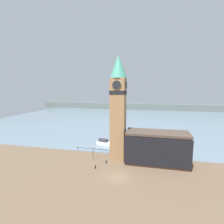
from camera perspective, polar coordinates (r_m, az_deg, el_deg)
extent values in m
plane|color=brown|center=(36.95, 1.82, -20.44)|extent=(160.00, 160.00, 0.00)
cube|color=slate|center=(105.38, 9.59, -1.89)|extent=(160.00, 120.00, 0.00)
cube|color=slate|center=(144.65, 10.65, 1.69)|extent=(180.00, 3.00, 5.00)
cube|color=#232328|center=(49.02, -6.26, -11.84)|extent=(9.67, 0.08, 0.08)
cylinder|color=#232328|center=(50.82, -11.18, -11.86)|extent=(0.07, 0.07, 1.05)
cylinder|color=#232328|center=(49.20, -6.25, -12.42)|extent=(0.07, 0.07, 1.05)
cylinder|color=#232328|center=(47.96, -1.00, -12.92)|extent=(0.07, 0.07, 1.05)
cube|color=#9E754C|center=(42.13, 2.01, -2.57)|extent=(3.43, 3.43, 19.82)
cube|color=black|center=(41.46, 2.05, 6.39)|extent=(3.55, 3.55, 0.90)
cylinder|color=tan|center=(39.72, 1.56, 8.82)|extent=(2.25, 0.12, 2.25)
cylinder|color=#232328|center=(39.64, 1.53, 8.82)|extent=(2.05, 0.12, 2.05)
cylinder|color=tan|center=(41.15, 4.52, 8.76)|extent=(0.12, 2.25, 2.25)
cylinder|color=#232328|center=(41.14, 4.63, 8.76)|extent=(0.12, 2.05, 2.05)
cone|color=teal|center=(41.76, 2.09, 14.67)|extent=(3.95, 3.95, 5.33)
cube|color=brown|center=(42.91, 14.43, -11.47)|extent=(13.84, 5.73, 7.00)
cube|color=#4C3D33|center=(41.84, 14.60, -6.61)|extent=(14.24, 6.13, 0.50)
cube|color=black|center=(40.03, 14.51, -12.69)|extent=(14.34, 0.30, 6.44)
cube|color=silver|center=(54.67, -1.78, -10.30)|extent=(6.71, 3.36, 1.03)
cube|color=#38383D|center=(54.94, -2.86, -9.17)|extent=(3.07, 1.94, 0.88)
cylinder|color=black|center=(42.51, -1.88, -16.07)|extent=(0.28, 0.28, 0.58)
sphere|color=black|center=(42.40, -1.89, -15.71)|extent=(0.30, 0.30, 0.30)
cylinder|color=black|center=(40.29, -5.49, -17.50)|extent=(0.27, 0.27, 0.59)
sphere|color=black|center=(40.17, -5.49, -17.12)|extent=(0.29, 0.29, 0.29)
cylinder|color=#2D2D33|center=(44.62, -6.18, -13.10)|extent=(0.10, 0.10, 3.22)
sphere|color=silver|center=(44.04, -6.21, -11.02)|extent=(0.32, 0.32, 0.32)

